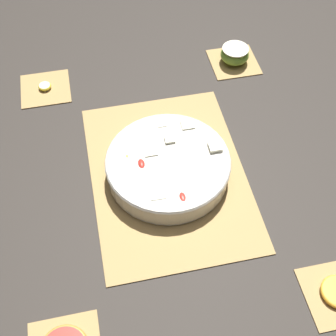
% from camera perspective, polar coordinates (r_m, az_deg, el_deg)
% --- Properties ---
extents(ground_plane, '(6.00, 6.00, 0.00)m').
position_cam_1_polar(ground_plane, '(1.08, 0.00, -0.88)').
color(ground_plane, '#2D2823').
extents(bamboo_mat_center, '(0.49, 0.35, 0.01)m').
position_cam_1_polar(bamboo_mat_center, '(1.08, 0.00, -0.78)').
color(bamboo_mat_center, '#A8844C').
rests_on(bamboo_mat_center, ground_plane).
extents(coaster_mat_near_right, '(0.13, 0.13, 0.01)m').
position_cam_1_polar(coaster_mat_near_right, '(1.37, 8.01, 12.72)').
color(coaster_mat_near_right, '#A8844C').
rests_on(coaster_mat_near_right, ground_plane).
extents(coaster_mat_far_right, '(0.13, 0.13, 0.01)m').
position_cam_1_polar(coaster_mat_far_right, '(1.31, -14.72, 9.38)').
color(coaster_mat_far_right, '#A8844C').
rests_on(coaster_mat_far_right, ground_plane).
extents(fruit_salad_bowl, '(0.28, 0.28, 0.07)m').
position_cam_1_polar(fruit_salad_bowl, '(1.05, 0.01, 0.31)').
color(fruit_salad_bowl, silver).
rests_on(fruit_salad_bowl, bamboo_mat_center).
extents(apple_half, '(0.08, 0.08, 0.04)m').
position_cam_1_polar(apple_half, '(1.35, 8.14, 13.56)').
color(apple_half, '#7FAD38').
rests_on(apple_half, coaster_mat_near_right).
extents(banana_coin_single, '(0.03, 0.03, 0.01)m').
position_cam_1_polar(banana_coin_single, '(1.31, -14.79, 9.62)').
color(banana_coin_single, '#F4EABC').
rests_on(banana_coin_single, coaster_mat_far_right).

